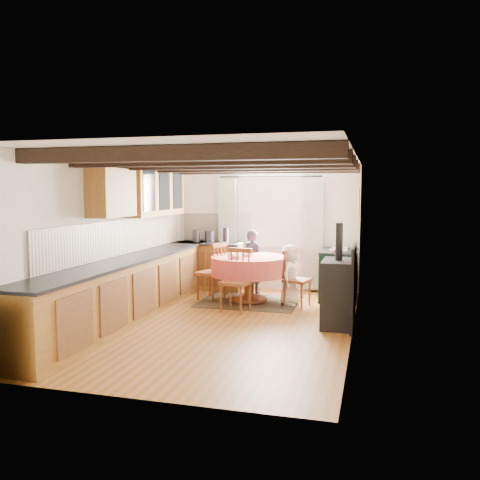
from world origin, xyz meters
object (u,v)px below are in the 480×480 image
(child_far, at_px, (253,262))
(cast_iron_stove, at_px, (338,275))
(child_right, at_px, (290,275))
(cup, at_px, (230,256))
(dining_table, at_px, (249,279))
(chair_right, at_px, (297,278))
(chair_left, at_px, (211,271))
(aga_range, at_px, (339,274))
(chair_near, at_px, (235,280))

(child_far, bearing_deg, cast_iron_stove, 151.90)
(child_right, distance_m, cup, 1.06)
(dining_table, relative_size, child_right, 1.29)
(chair_right, relative_size, child_far, 0.79)
(chair_right, distance_m, child_far, 1.27)
(dining_table, height_order, chair_right, chair_right)
(chair_left, xyz_separation_m, cast_iron_stove, (2.30, -1.22, 0.23))
(aga_range, bearing_deg, cast_iron_stove, -86.51)
(cast_iron_stove, height_order, cup, cast_iron_stove)
(aga_range, bearing_deg, child_far, 176.22)
(dining_table, relative_size, child_far, 1.09)
(aga_range, relative_size, child_far, 0.81)
(chair_left, xyz_separation_m, child_right, (1.42, -0.08, 0.00))
(dining_table, relative_size, cup, 12.63)
(chair_right, height_order, aga_range, chair_right)
(dining_table, xyz_separation_m, cast_iron_stove, (1.60, -1.18, 0.34))
(child_far, bearing_deg, cup, 102.40)
(cup, bearing_deg, cast_iron_stove, -25.08)
(aga_range, bearing_deg, chair_left, -165.18)
(chair_left, relative_size, cast_iron_stove, 0.69)
(chair_near, xyz_separation_m, child_far, (-0.07, 1.44, 0.10))
(cast_iron_stove, xyz_separation_m, child_far, (-1.72, 1.91, -0.14))
(aga_range, height_order, cup, aga_range)
(chair_left, distance_m, child_right, 1.42)
(chair_right, xyz_separation_m, child_far, (-0.97, 0.82, 0.13))
(chair_left, relative_size, chair_right, 1.08)
(dining_table, bearing_deg, aga_range, 22.63)
(cast_iron_stove, distance_m, child_far, 2.57)
(dining_table, bearing_deg, chair_left, 176.72)
(chair_right, bearing_deg, child_far, 65.87)
(chair_right, bearing_deg, aga_range, -25.76)
(cast_iron_stove, bearing_deg, cup, 154.92)
(chair_right, relative_size, cup, 9.06)
(chair_left, relative_size, child_right, 1.00)
(dining_table, relative_size, aga_range, 1.35)
(dining_table, distance_m, chair_left, 0.71)
(chair_left, bearing_deg, child_far, 158.18)
(chair_right, bearing_deg, chair_near, 140.75)
(chair_near, height_order, chair_right, chair_near)
(aga_range, distance_m, child_far, 1.62)
(chair_near, bearing_deg, child_right, 52.23)
(aga_range, xyz_separation_m, cast_iron_stove, (0.11, -1.80, 0.29))
(aga_range, bearing_deg, chair_right, -131.83)
(cast_iron_stove, xyz_separation_m, cup, (-1.85, 0.87, 0.11))
(dining_table, height_order, aga_range, aga_range)
(chair_left, bearing_deg, chair_near, 59.76)
(chair_left, bearing_deg, aga_range, 123.61)
(dining_table, height_order, chair_near, chair_near)
(dining_table, xyz_separation_m, chair_right, (0.85, -0.09, 0.08))
(cast_iron_stove, bearing_deg, child_far, 131.96)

